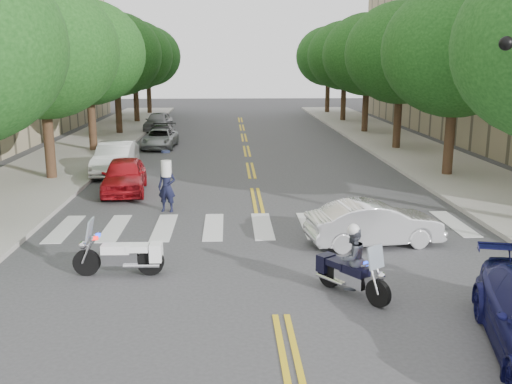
{
  "coord_description": "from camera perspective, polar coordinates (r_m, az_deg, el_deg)",
  "views": [
    {
      "loc": [
        -1.04,
        -10.85,
        5.12
      ],
      "look_at": [
        -0.24,
        5.72,
        1.3
      ],
      "focal_mm": 40.0,
      "sensor_mm": 36.0,
      "label": 1
    }
  ],
  "objects": [
    {
      "name": "ground",
      "position": [
        12.04,
        2.51,
        -12.21
      ],
      "size": [
        140.0,
        140.0,
        0.0
      ],
      "primitive_type": "plane",
      "color": "#38383A",
      "rests_on": "ground"
    },
    {
      "name": "sidewalk_left",
      "position": [
        34.3,
        -17.04,
        3.94
      ],
      "size": [
        5.0,
        60.0,
        0.15
      ],
      "primitive_type": "cube",
      "color": "#9E9991",
      "rests_on": "ground"
    },
    {
      "name": "sidewalk_right",
      "position": [
        34.87,
        14.92,
        4.21
      ],
      "size": [
        5.0,
        60.0,
        0.15
      ],
      "primitive_type": "cube",
      "color": "#9E9991",
      "rests_on": "ground"
    },
    {
      "name": "tree_l_1",
      "position": [
        26.04,
        -20.65,
        13.12
      ],
      "size": [
        6.4,
        6.4,
        8.45
      ],
      "color": "#382316",
      "rests_on": "ground"
    },
    {
      "name": "tree_l_2",
      "position": [
        33.76,
        -16.49,
        13.19
      ],
      "size": [
        6.4,
        6.4,
        8.45
      ],
      "color": "#382316",
      "rests_on": "ground"
    },
    {
      "name": "tree_l_3",
      "position": [
        41.58,
        -13.88,
        13.2
      ],
      "size": [
        6.4,
        6.4,
        8.45
      ],
      "color": "#382316",
      "rests_on": "ground"
    },
    {
      "name": "tree_l_4",
      "position": [
        49.47,
        -12.1,
        13.2
      ],
      "size": [
        6.4,
        6.4,
        8.45
      ],
      "color": "#382316",
      "rests_on": "ground"
    },
    {
      "name": "tree_l_5",
      "position": [
        57.38,
        -10.81,
        13.18
      ],
      "size": [
        6.4,
        6.4,
        8.45
      ],
      "color": "#382316",
      "rests_on": "ground"
    },
    {
      "name": "tree_r_1",
      "position": [
        26.73,
        19.38,
        13.19
      ],
      "size": [
        6.4,
        6.4,
        8.45
      ],
      "color": "#382316",
      "rests_on": "ground"
    },
    {
      "name": "tree_r_2",
      "position": [
        34.3,
        14.32,
        13.31
      ],
      "size": [
        6.4,
        6.4,
        8.45
      ],
      "color": "#382316",
      "rests_on": "ground"
    },
    {
      "name": "tree_r_3",
      "position": [
        42.02,
        11.1,
        13.33
      ],
      "size": [
        6.4,
        6.4,
        8.45
      ],
      "color": "#382316",
      "rests_on": "ground"
    },
    {
      "name": "tree_r_4",
      "position": [
        49.83,
        8.88,
        13.32
      ],
      "size": [
        6.4,
        6.4,
        8.45
      ],
      "color": "#382316",
      "rests_on": "ground"
    },
    {
      "name": "tree_r_5",
      "position": [
        57.7,
        7.27,
        13.3
      ],
      "size": [
        6.4,
        6.4,
        8.45
      ],
      "color": "#382316",
      "rests_on": "ground"
    },
    {
      "name": "motorcycle_police",
      "position": [
        12.91,
        9.43,
        -7.05
      ],
      "size": [
        1.38,
        1.79,
        1.66
      ],
      "rotation": [
        0.0,
        0.0,
        3.76
      ],
      "color": "black",
      "rests_on": "ground"
    },
    {
      "name": "motorcycle_parked",
      "position": [
        14.32,
        -12.82,
        -6.22
      ],
      "size": [
        2.21,
        0.49,
        1.43
      ],
      "rotation": [
        0.0,
        0.0,
        1.56
      ],
      "color": "black",
      "rests_on": "ground"
    },
    {
      "name": "officer_standing",
      "position": [
        19.93,
        -8.9,
        0.48
      ],
      "size": [
        0.72,
        0.57,
        1.73
      ],
      "primitive_type": "imported",
      "rotation": [
        0.0,
        0.0,
        -0.27
      ],
      "color": "black",
      "rests_on": "ground"
    },
    {
      "name": "convertible",
      "position": [
        16.51,
        11.76,
        -3.1
      ],
      "size": [
        3.98,
        1.87,
        1.26
      ],
      "primitive_type": "imported",
      "rotation": [
        0.0,
        0.0,
        1.72
      ],
      "color": "white",
      "rests_on": "ground"
    },
    {
      "name": "parked_car_a",
      "position": [
        23.21,
        -13.03,
        1.63
      ],
      "size": [
        2.0,
        4.18,
        1.38
      ],
      "primitive_type": "imported",
      "rotation": [
        0.0,
        0.0,
        0.09
      ],
      "color": "#AC121A",
      "rests_on": "ground"
    },
    {
      "name": "parked_car_b",
      "position": [
        27.25,
        -13.87,
        3.31
      ],
      "size": [
        1.54,
        4.4,
        1.45
      ],
      "primitive_type": "imported",
      "rotation": [
        0.0,
        0.0,
        0.0
      ],
      "color": "white",
      "rests_on": "ground"
    },
    {
      "name": "parked_car_c",
      "position": [
        34.9,
        -9.61,
        5.28
      ],
      "size": [
        2.03,
        4.12,
        1.12
      ],
      "primitive_type": "imported",
      "rotation": [
        0.0,
        0.0,
        -0.04
      ],
      "color": "#9FA3A6",
      "rests_on": "ground"
    },
    {
      "name": "parked_car_d",
      "position": [
        35.88,
        -9.43,
        5.59
      ],
      "size": [
        1.78,
        4.29,
        1.24
      ],
      "primitive_type": "imported",
      "rotation": [
        0.0,
        0.0,
        0.01
      ],
      "color": "black",
      "rests_on": "ground"
    },
    {
      "name": "parked_car_e",
      "position": [
        43.5,
        -9.75,
        6.97
      ],
      "size": [
        2.02,
        4.31,
        1.43
      ],
      "primitive_type": "imported",
      "rotation": [
        0.0,
        0.0,
        -0.08
      ],
      "color": "gray",
      "rests_on": "ground"
    }
  ]
}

